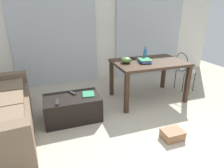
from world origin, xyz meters
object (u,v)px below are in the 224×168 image
at_px(tv_remote_secondary, 73,93).
at_px(shoebox, 172,134).
at_px(scissors, 163,58).
at_px(magazine, 88,94).
at_px(bottle_near, 145,54).
at_px(wire_chair, 184,67).
at_px(coffee_table, 73,108).
at_px(craft_table, 149,66).
at_px(book_stack, 144,61).
at_px(tv_remote_on_table, 133,58).
at_px(bowl, 126,60).
at_px(tv_remote_primary, 57,102).

distance_m(tv_remote_secondary, shoebox, 1.67).
height_order(scissors, magazine, scissors).
bearing_deg(bottle_near, scissors, -4.67).
distance_m(wire_chair, bottle_near, 1.03).
bearing_deg(coffee_table, craft_table, 10.50).
height_order(magazine, shoebox, magazine).
xyz_separation_m(book_stack, magazine, (-1.13, -0.23, -0.40)).
distance_m(bottle_near, tv_remote_secondary, 1.58).
height_order(scissors, shoebox, scissors).
bearing_deg(book_stack, magazine, -168.31).
bearing_deg(craft_table, coffee_table, -169.50).
distance_m(book_stack, tv_remote_on_table, 0.33).
bearing_deg(craft_table, bottle_near, 98.59).
relative_size(tv_remote_on_table, scissors, 1.68).
distance_m(wire_chair, magazine, 2.24).
distance_m(tv_remote_on_table, tv_remote_secondary, 1.41).
distance_m(tv_remote_on_table, magazine, 1.25).
bearing_deg(bowl, craft_table, -3.33).
distance_m(coffee_table, craft_table, 1.63).
bearing_deg(magazine, craft_table, 21.49).
relative_size(bottle_near, scissors, 2.53).
xyz_separation_m(coffee_table, scissors, (1.91, 0.39, 0.58)).
bearing_deg(magazine, coffee_table, -171.04).
relative_size(bottle_near, tv_remote_primary, 1.42).
distance_m(craft_table, scissors, 0.41).
distance_m(bowl, shoebox, 1.51).
xyz_separation_m(coffee_table, bowl, (1.06, 0.31, 0.63)).
xyz_separation_m(bowl, tv_remote_primary, (-1.29, -0.45, -0.42)).
relative_size(craft_table, shoebox, 4.58).
xyz_separation_m(wire_chair, bottle_near, (-0.96, 0.00, 0.36)).
height_order(bottle_near, shoebox, bottle_near).
distance_m(bowl, book_stack, 0.35).
bearing_deg(shoebox, bottle_near, 78.99).
bearing_deg(wire_chair, bottle_near, 179.82).
distance_m(bowl, tv_remote_on_table, 0.36).
xyz_separation_m(scissors, magazine, (-1.64, -0.39, -0.37)).
height_order(tv_remote_primary, tv_remote_secondary, tv_remote_secondary).
relative_size(book_stack, scissors, 3.01).
xyz_separation_m(wire_chair, book_stack, (-1.08, -0.19, 0.28)).
xyz_separation_m(tv_remote_secondary, magazine, (0.24, -0.12, -0.00)).
distance_m(tv_remote_on_table, scissors, 0.61).
distance_m(bowl, magazine, 0.95).
xyz_separation_m(bottle_near, tv_remote_secondary, (-1.48, -0.30, -0.47)).
height_order(coffee_table, tv_remote_primary, tv_remote_primary).
distance_m(scissors, shoebox, 1.69).
distance_m(bowl, scissors, 0.86).
height_order(tv_remote_on_table, tv_remote_primary, tv_remote_on_table).
relative_size(craft_table, wire_chair, 1.59).
distance_m(craft_table, bowl, 0.49).
bearing_deg(bottle_near, book_stack, -119.85).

